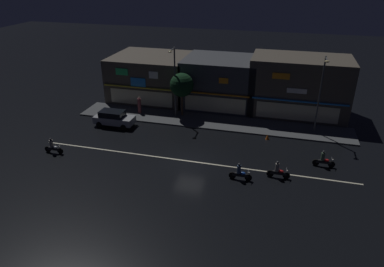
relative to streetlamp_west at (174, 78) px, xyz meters
name	(u,v)px	position (x,y,z in m)	size (l,w,h in m)	color
ground_plane	(190,161)	(4.21, -9.17, -4.71)	(140.00, 140.00, 0.00)	black
lane_divider_stripe	(190,161)	(4.21, -9.17, -4.70)	(28.73, 0.16, 0.01)	beige
sidewalk_far	(211,121)	(4.21, -0.20, -4.64)	(30.25, 4.06, 0.14)	#424447
storefront_left_block	(299,86)	(13.28, 4.96, -1.41)	(10.86, 6.42, 6.62)	#4C443A
storefront_center_block	(153,77)	(-4.87, 6.04, -1.98)	(9.85, 8.59, 5.46)	#4C443A
storefront_right_block	(221,82)	(4.21, 5.50, -1.80)	(8.82, 7.49, 5.82)	#383A3F
streetlamp_west	(174,78)	(0.00, 0.00, 0.00)	(0.44, 1.64, 7.83)	#47494C
streetlamp_mid	(321,90)	(15.14, -0.30, 0.02)	(0.44, 1.64, 7.87)	#47494C
pedestrian_on_sidewalk	(139,105)	(-4.33, 0.00, -3.67)	(0.41, 0.41, 1.96)	brown
street_tree	(182,85)	(0.65, 0.59, -0.97)	(2.66, 2.66, 4.94)	#473323
parked_car_near_kerb	(114,118)	(-5.74, -3.78, -3.84)	(4.30, 1.98, 1.67)	#9EA0A5
motorcycle_lead	(53,147)	(-8.40, -10.92, -4.08)	(1.90, 0.60, 1.52)	black
motorcycle_following	(324,160)	(15.60, -7.02, -4.08)	(1.90, 0.60, 1.52)	black
motorcycle_opposite_lane	(240,173)	(8.92, -10.96, -4.08)	(1.90, 0.60, 1.52)	black
motorcycle_trailing_far	(278,171)	(11.88, -9.86, -4.08)	(1.90, 0.60, 1.52)	black
traffic_cone	(267,137)	(10.59, -2.94, -4.43)	(0.36, 0.36, 0.55)	orange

